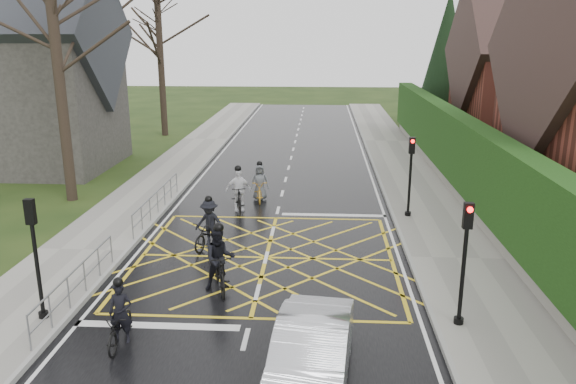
# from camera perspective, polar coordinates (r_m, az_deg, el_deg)

# --- Properties ---
(ground) EXTENTS (120.00, 120.00, 0.00)m
(ground) POSITION_cam_1_polar(r_m,az_deg,el_deg) (18.12, -2.24, -6.69)
(ground) COLOR black
(ground) RESTS_ON ground
(road) EXTENTS (9.00, 80.00, 0.01)m
(road) POSITION_cam_1_polar(r_m,az_deg,el_deg) (18.12, -2.24, -6.67)
(road) COLOR black
(road) RESTS_ON ground
(sidewalk_right) EXTENTS (3.00, 80.00, 0.15)m
(sidewalk_right) POSITION_cam_1_polar(r_m,az_deg,el_deg) (18.52, 16.70, -6.62)
(sidewalk_right) COLOR gray
(sidewalk_right) RESTS_ON ground
(sidewalk_left) EXTENTS (3.00, 80.00, 0.15)m
(sidewalk_left) POSITION_cam_1_polar(r_m,az_deg,el_deg) (19.58, -20.09, -5.69)
(sidewalk_left) COLOR gray
(sidewalk_left) RESTS_ON ground
(stone_wall) EXTENTS (0.50, 38.00, 0.70)m
(stone_wall) POSITION_cam_1_polar(r_m,az_deg,el_deg) (24.36, 17.66, -0.63)
(stone_wall) COLOR slate
(stone_wall) RESTS_ON ground
(hedge) EXTENTS (0.90, 38.00, 2.80)m
(hedge) POSITION_cam_1_polar(r_m,az_deg,el_deg) (23.94, 18.00, 3.39)
(hedge) COLOR #16330E
(hedge) RESTS_ON stone_wall
(house_far) EXTENTS (9.80, 8.80, 10.30)m
(house_far) POSITION_cam_1_polar(r_m,az_deg,el_deg) (37.12, 24.41, 10.47)
(house_far) COLOR maroon
(house_far) RESTS_ON ground
(conifer) EXTENTS (4.60, 4.60, 10.00)m
(conifer) POSITION_cam_1_polar(r_m,az_deg,el_deg) (43.65, 15.75, 12.70)
(conifer) COLOR black
(conifer) RESTS_ON ground
(church) EXTENTS (8.80, 7.80, 11.00)m
(church) POSITION_cam_1_polar(r_m,az_deg,el_deg) (32.51, -25.03, 10.84)
(church) COLOR #2D2B28
(church) RESTS_ON ground
(tree_near) EXTENTS (9.24, 9.24, 11.44)m
(tree_near) POSITION_cam_1_polar(r_m,az_deg,el_deg) (25.07, -22.90, 16.88)
(tree_near) COLOR black
(tree_near) RESTS_ON ground
(tree_mid) EXTENTS (10.08, 10.08, 12.48)m
(tree_mid) POSITION_cam_1_polar(r_m,az_deg,el_deg) (32.85, -18.40, 18.02)
(tree_mid) COLOR black
(tree_mid) RESTS_ON ground
(tree_far) EXTENTS (8.40, 8.40, 10.40)m
(tree_far) POSITION_cam_1_polar(r_m,az_deg,el_deg) (40.19, -12.99, 15.80)
(tree_far) COLOR black
(tree_far) RESTS_ON ground
(railing_south) EXTENTS (0.05, 5.04, 1.03)m
(railing_south) POSITION_cam_1_polar(r_m,az_deg,el_deg) (15.84, -20.73, -8.11)
(railing_south) COLOR slate
(railing_south) RESTS_ON ground
(railing_north) EXTENTS (0.05, 6.04, 1.03)m
(railing_north) POSITION_cam_1_polar(r_m,az_deg,el_deg) (22.46, -13.15, -0.48)
(railing_north) COLOR slate
(railing_north) RESTS_ON ground
(traffic_light_ne) EXTENTS (0.24, 0.31, 3.21)m
(traffic_light_ne) POSITION_cam_1_polar(r_m,az_deg,el_deg) (21.77, 12.29, 1.44)
(traffic_light_ne) COLOR black
(traffic_light_ne) RESTS_ON ground
(traffic_light_se) EXTENTS (0.24, 0.31, 3.21)m
(traffic_light_se) POSITION_cam_1_polar(r_m,az_deg,el_deg) (13.94, 17.41, -7.16)
(traffic_light_se) COLOR black
(traffic_light_se) RESTS_ON ground
(traffic_light_sw) EXTENTS (0.24, 0.31, 3.21)m
(traffic_light_sw) POSITION_cam_1_polar(r_m,az_deg,el_deg) (14.89, -24.17, -6.37)
(traffic_light_sw) COLOR black
(traffic_light_sw) RESTS_ON ground
(cyclist_rear) EXTENTS (0.66, 1.69, 1.62)m
(cyclist_rear) POSITION_cam_1_polar(r_m,az_deg,el_deg) (13.78, -16.67, -12.60)
(cyclist_rear) COLOR black
(cyclist_rear) RESTS_ON ground
(cyclist_back) EXTENTS (1.11, 2.03, 1.96)m
(cyclist_back) POSITION_cam_1_polar(r_m,az_deg,el_deg) (15.81, -6.96, -7.36)
(cyclist_back) COLOR black
(cyclist_back) RESTS_ON ground
(cyclist_mid) EXTENTS (1.19, 1.93, 1.77)m
(cyclist_mid) POSITION_cam_1_polar(r_m,az_deg,el_deg) (18.98, -7.99, -3.68)
(cyclist_mid) COLOR black
(cyclist_mid) RESTS_ON ground
(cyclist_front) EXTENTS (1.09, 1.95, 1.89)m
(cyclist_front) POSITION_cam_1_polar(r_m,az_deg,el_deg) (22.61, -5.07, -0.25)
(cyclist_front) COLOR black
(cyclist_front) RESTS_ON ground
(cyclist_lead) EXTENTS (0.84, 1.84, 1.73)m
(cyclist_lead) POSITION_cam_1_polar(r_m,az_deg,el_deg) (24.02, -2.90, 0.51)
(cyclist_lead) COLOR orange
(cyclist_lead) RESTS_ON ground
(car) EXTENTS (1.93, 4.38, 1.40)m
(car) POSITION_cam_1_polar(r_m,az_deg,el_deg) (11.72, 2.34, -16.32)
(car) COLOR silver
(car) RESTS_ON ground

